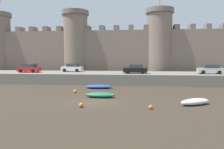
# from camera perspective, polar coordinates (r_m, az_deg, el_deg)

# --- Properties ---
(ground_plane) EXTENTS (160.00, 160.00, 0.00)m
(ground_plane) POSITION_cam_1_polar(r_m,az_deg,el_deg) (22.84, -5.11, -7.16)
(ground_plane) COLOR #382D23
(quay_road) EXTENTS (69.25, 10.00, 1.78)m
(quay_road) POSITION_cam_1_polar(r_m,az_deg,el_deg) (40.69, -0.01, -0.75)
(quay_road) COLOR slate
(quay_road) RESTS_ON ground
(castle) EXTENTS (63.40, 6.15, 18.28)m
(castle) POSITION_cam_1_polar(r_m,az_deg,el_deg) (50.07, 1.20, 6.82)
(castle) COLOR #7A6B5B
(castle) RESTS_ON ground
(rowboat_foreground_left) EXTENTS (3.44, 2.59, 0.63)m
(rowboat_foreground_left) POSITION_cam_1_polar(r_m,az_deg,el_deg) (22.78, 20.87, -6.62)
(rowboat_foreground_left) COLOR silver
(rowboat_foreground_left) RESTS_ON ground
(rowboat_midflat_right) EXTENTS (3.44, 1.29, 0.59)m
(rowboat_midflat_right) POSITION_cam_1_polar(r_m,az_deg,el_deg) (25.21, -3.09, -5.33)
(rowboat_midflat_right) COLOR #1E6B47
(rowboat_midflat_right) RESTS_ON ground
(rowboat_near_channel_left) EXTENTS (4.05, 1.57, 0.60)m
(rowboat_near_channel_left) POSITION_cam_1_polar(r_m,az_deg,el_deg) (32.32, -3.44, -3.15)
(rowboat_near_channel_left) COLOR #234793
(rowboat_near_channel_left) RESTS_ON ground
(mooring_buoy_near_shore) EXTENTS (0.42, 0.42, 0.42)m
(mooring_buoy_near_shore) POSITION_cam_1_polar(r_m,az_deg,el_deg) (28.79, -9.66, -4.36)
(mooring_buoy_near_shore) COLOR orange
(mooring_buoy_near_shore) RESTS_ON ground
(mooring_buoy_mid_mud) EXTENTS (0.39, 0.39, 0.39)m
(mooring_buoy_mid_mud) POSITION_cam_1_polar(r_m,az_deg,el_deg) (19.93, 10.06, -8.37)
(mooring_buoy_mid_mud) COLOR orange
(mooring_buoy_mid_mud) RESTS_ON ground
(mooring_buoy_near_channel) EXTENTS (0.42, 0.42, 0.42)m
(mooring_buoy_near_channel) POSITION_cam_1_polar(r_m,az_deg,el_deg) (20.52, -8.06, -7.93)
(mooring_buoy_near_channel) COLOR orange
(mooring_buoy_near_channel) RESTS_ON ground
(car_quay_east) EXTENTS (4.20, 2.09, 1.62)m
(car_quay_east) POSITION_cam_1_polar(r_m,az_deg,el_deg) (43.80, -10.31, 1.74)
(car_quay_east) COLOR silver
(car_quay_east) RESTS_ON quay_road
(car_quay_centre_east) EXTENTS (4.20, 2.09, 1.62)m
(car_quay_centre_east) POSITION_cam_1_polar(r_m,az_deg,el_deg) (38.34, 6.18, 1.40)
(car_quay_centre_east) COLOR black
(car_quay_centre_east) RESTS_ON quay_road
(car_quay_centre_west) EXTENTS (4.20, 2.09, 1.62)m
(car_quay_centre_west) POSITION_cam_1_polar(r_m,az_deg,el_deg) (43.88, -20.79, 1.52)
(car_quay_centre_west) COLOR red
(car_quay_centre_west) RESTS_ON quay_road
(car_quay_west) EXTENTS (4.20, 2.09, 1.62)m
(car_quay_west) POSITION_cam_1_polar(r_m,az_deg,el_deg) (40.99, 24.30, 1.23)
(car_quay_west) COLOR #B2B5B7
(car_quay_west) RESTS_ON quay_road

